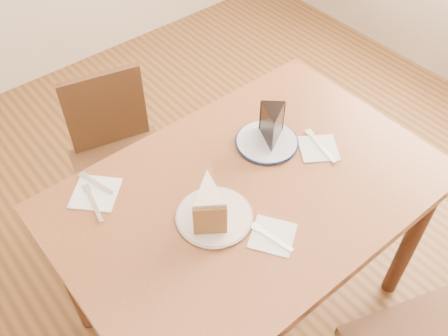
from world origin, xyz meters
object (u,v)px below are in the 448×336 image
at_px(plate_cream, 214,217).
at_px(plate_navy, 267,142).
at_px(chocolate_cake, 272,128).
at_px(chair_far, 121,158).
at_px(carrot_cake, 209,202).
at_px(table, 248,208).

relative_size(plate_cream, plate_navy, 1.07).
bearing_deg(plate_navy, chocolate_cake, -37.53).
height_order(chair_far, carrot_cake, carrot_cake).
xyz_separation_m(plate_cream, plate_navy, (0.33, 0.13, 0.00)).
bearing_deg(plate_cream, chair_far, 86.93).
xyz_separation_m(table, plate_navy, (0.18, 0.12, 0.10)).
distance_m(table, plate_cream, 0.19).
height_order(chair_far, chocolate_cake, chocolate_cake).
bearing_deg(chocolate_cake, plate_cream, 61.67).
distance_m(chair_far, carrot_cake, 0.76).
xyz_separation_m(carrot_cake, chocolate_cake, (0.35, 0.11, 0.00)).
bearing_deg(chocolate_cake, plate_navy, 4.24).
xyz_separation_m(plate_cream, carrot_cake, (-0.01, 0.02, 0.06)).
relative_size(chair_far, plate_cream, 3.58).
distance_m(chair_far, plate_navy, 0.70).
bearing_deg(plate_cream, plate_navy, 21.84).
bearing_deg(table, chocolate_cake, 29.26).
distance_m(plate_cream, chocolate_cake, 0.37).
distance_m(plate_cream, carrot_cake, 0.06).
distance_m(chair_far, plate_cream, 0.75).
bearing_deg(chocolate_cake, chair_far, -18.97).
xyz_separation_m(chair_far, carrot_cake, (-0.04, -0.66, 0.38)).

